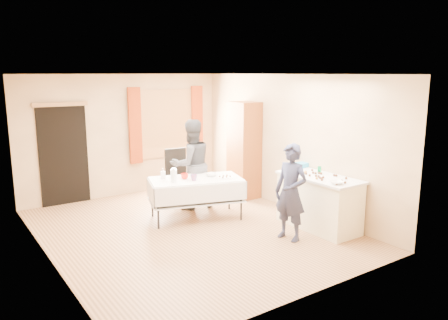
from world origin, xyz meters
TOP-DOWN VIEW (x-y plane):
  - floor at (0.00, 0.00)m, footprint 4.50×5.50m
  - ceiling at (0.00, 0.00)m, footprint 4.50×5.50m
  - wall_back at (0.00, 2.76)m, footprint 4.50×0.02m
  - wall_front at (0.00, -2.76)m, footprint 4.50×0.02m
  - wall_left at (-2.26, 0.00)m, footprint 0.02×5.50m
  - wall_right at (2.26, 0.00)m, footprint 0.02×5.50m
  - window_frame at (1.00, 2.72)m, footprint 1.32×0.06m
  - window_pane at (1.00, 2.71)m, footprint 1.20×0.02m
  - curtain_left at (0.22, 2.67)m, footprint 0.28×0.06m
  - curtain_right at (1.78, 2.67)m, footprint 0.28×0.06m
  - doorway at (-1.30, 2.73)m, footprint 0.95×0.04m
  - door_lintel at (-1.30, 2.70)m, footprint 1.05×0.06m
  - cabinet at (1.99, 1.10)m, footprint 0.50×0.60m
  - counter at (1.89, -1.16)m, footprint 0.70×1.48m
  - party_table at (0.41, 0.45)m, footprint 1.83×1.30m
  - chair at (0.64, 1.49)m, footprint 0.49×0.49m
  - girl at (1.13, -1.27)m, footprint 0.72×0.61m
  - woman at (0.66, 1.04)m, footprint 0.96×0.81m
  - soda_can at (2.05, -0.99)m, footprint 0.07×0.07m
  - mixing_bowl at (1.70, -1.68)m, footprint 0.33×0.33m
  - foam_block at (1.82, -0.51)m, footprint 0.18×0.15m
  - blue_basket at (2.13, -0.45)m, footprint 0.32×0.23m
  - pitcher at (-0.03, 0.45)m, footprint 0.15×0.15m
  - cup_red at (0.22, 0.52)m, footprint 0.25×0.25m
  - cup_rainbow at (0.30, 0.33)m, footprint 0.22×0.22m
  - small_bowl at (0.74, 0.44)m, footprint 0.21×0.21m
  - pastry_tray at (0.86, 0.17)m, footprint 0.34×0.32m
  - bottle at (-0.07, 0.80)m, footprint 0.16×0.16m
  - cake_balls at (1.83, -1.15)m, footprint 0.47×1.07m

SIDE VIEW (x-z plane):
  - floor at x=0.00m, z-range -0.02..0.00m
  - chair at x=0.64m, z-range -0.22..0.88m
  - party_table at x=0.41m, z-range 0.07..0.82m
  - counter at x=1.89m, z-range 0.00..0.91m
  - pastry_tray at x=0.86m, z-range 0.75..0.77m
  - girl at x=1.13m, z-range 0.00..1.55m
  - small_bowl at x=0.74m, z-range 0.75..0.81m
  - cup_red at x=0.22m, z-range 0.75..0.85m
  - cup_rainbow at x=0.30m, z-range 0.75..0.86m
  - bottle at x=-0.07m, z-range 0.75..0.94m
  - pitcher at x=-0.03m, z-range 0.75..0.97m
  - woman at x=0.66m, z-range 0.00..1.75m
  - cake_balls at x=1.83m, z-range 0.91..0.95m
  - mixing_bowl at x=1.70m, z-range 0.91..0.96m
  - foam_block at x=1.82m, z-range 0.91..0.99m
  - blue_basket at x=2.13m, z-range 0.91..0.99m
  - soda_can at x=2.05m, z-range 0.91..1.03m
  - doorway at x=-1.30m, z-range 0.00..2.00m
  - cabinet at x=1.99m, z-range 0.00..2.03m
  - wall_back at x=0.00m, z-range 0.00..2.60m
  - wall_front at x=0.00m, z-range 0.00..2.60m
  - wall_left at x=-2.26m, z-range 0.00..2.60m
  - wall_right at x=2.26m, z-range 0.00..2.60m
  - window_frame at x=1.00m, z-range 0.74..2.26m
  - window_pane at x=1.00m, z-range 0.80..2.20m
  - curtain_left at x=0.22m, z-range 0.67..2.33m
  - curtain_right at x=1.78m, z-range 0.67..2.33m
  - door_lintel at x=-1.30m, z-range 1.98..2.06m
  - ceiling at x=0.00m, z-range 2.60..2.62m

